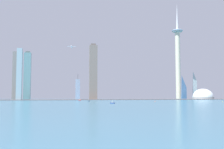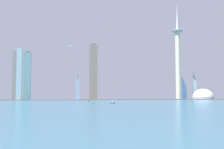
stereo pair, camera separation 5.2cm
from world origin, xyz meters
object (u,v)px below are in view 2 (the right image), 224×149
Objects in this scene: skyscraper_7 at (183,75)px; boat_1 at (112,103)px; observation_tower at (178,55)px; skyscraper_0 at (15,76)px; skyscraper_4 at (194,80)px; boat_4 at (89,101)px; stadium_dome at (203,97)px; airplane at (72,47)px; skyscraper_3 at (19,74)px; boat_3 at (80,100)px; skyscraper_6 at (78,89)px; skyscraper_1 at (27,76)px; channel_buoy_1 at (155,101)px; skyscraper_8 at (93,72)px; channel_buoy_0 at (189,100)px; channel_buoy_2 at (223,101)px.

skyscraper_7 is 19.12× the size of boat_1.
observation_tower is 105.84m from skyscraper_7.
skyscraper_0 is 1.04× the size of skyscraper_4.
skyscraper_4 reaches higher than boat_4.
stadium_dome is 489.05m from airplane.
boat_4 is 0.26× the size of airplane.
boat_3 is at bearing -18.28° from skyscraper_3.
boat_1 is at bearing -82.95° from skyscraper_6.
stadium_dome is at bearing -94.77° from skyscraper_4.
observation_tower is 2.22× the size of skyscraper_1.
boat_4 is at bearing 152.25° from channel_buoy_1.
airplane is (-459.63, 14.38, 166.44)m from stadium_dome.
boat_3 is at bearing -90.43° from skyscraper_6.
airplane is at bearing -172.79° from skyscraper_4.
boat_3 is (-1.24, -163.59, -33.72)m from skyscraper_6.
skyscraper_7 is at bearing 106.49° from airplane.
boat_1 is (-302.63, -351.54, -158.02)m from observation_tower.
boat_3 is (200.36, -103.23, -75.54)m from skyscraper_0.
skyscraper_6 is 0.48× the size of skyscraper_8.
skyscraper_6 is 0.48× the size of skyscraper_7.
skyscraper_0 is 18.58× the size of boat_4.
skyscraper_1 reaches higher than boat_4.
skyscraper_0 reaches higher than skyscraper_4.
skyscraper_3 is 19.11× the size of boat_4.
skyscraper_4 is at bearing -1.23° from skyscraper_6.
skyscraper_3 is 593.43m from skyscraper_7.
skyscraper_3 is at bearing 42.02° from boat_4.
channel_buoy_0 is 1.26× the size of channel_buoy_2.
channel_buoy_0 is (280.69, -105.59, -89.18)m from skyscraper_8.
skyscraper_6 is at bearing 118.04° from channel_buoy_1.
stadium_dome is at bearing 45.05° from channel_buoy_0.
channel_buoy_1 is (-154.09, -132.51, 0.03)m from channel_buoy_0.
skyscraper_8 is (-395.26, -76.37, 19.39)m from skyscraper_4.
boat_4 is 174.73m from channel_buoy_1.
skyscraper_3 reaches higher than skyscraper_0.
observation_tower is 379.44m from skyscraper_6.
skyscraper_4 is (87.70, 50.52, -88.42)m from observation_tower.
channel_buoy_2 is (297.93, -254.36, -89.43)m from skyscraper_8.
skyscraper_0 is 64.71× the size of channel_buoy_0.
stadium_dome is 446.80m from boat_4.
stadium_dome is 38.95× the size of channel_buoy_2.
channel_buoy_2 is at bearing -109.51° from stadium_dome.
skyscraper_1 is at bearing -24.90° from boat_1.
stadium_dome is at bearing -105.96° from boat_1.
skyscraper_6 is at bearing 169.22° from stadium_dome.
skyscraper_8 is at bearing -169.06° from skyscraper_4.
boat_3 is (181.08, -59.82, -77.72)m from skyscraper_3.
channel_buoy_0 is at bearing -9.78° from skyscraper_3.
skyscraper_6 is (-353.54, 60.03, -124.03)m from observation_tower.
skyscraper_3 reaches higher than skyscraper_6.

